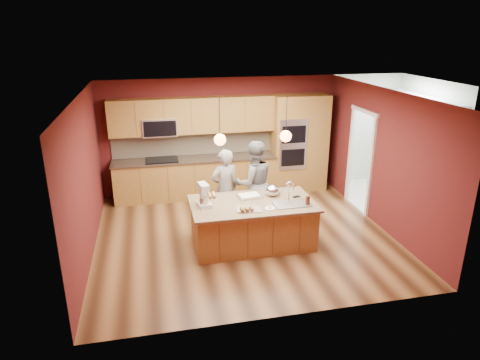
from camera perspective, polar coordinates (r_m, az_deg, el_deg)
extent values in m
plane|color=#3F2413|center=(8.28, 0.48, -7.35)|extent=(5.50, 5.50, 0.00)
plane|color=white|center=(7.45, 0.54, 11.47)|extent=(5.50, 5.50, 0.00)
plane|color=#521717|center=(10.12, -2.62, 5.89)|extent=(5.50, 0.00, 5.50)
plane|color=#521717|center=(5.52, 6.24, -6.40)|extent=(5.50, 0.00, 5.50)
plane|color=#521717|center=(7.67, -19.97, 0.11)|extent=(0.00, 5.00, 5.00)
plane|color=#521717|center=(8.76, 18.37, 2.67)|extent=(0.00, 5.00, 5.00)
cube|color=#915A24|center=(10.01, -5.92, 0.26)|extent=(3.70, 0.60, 0.90)
cube|color=black|center=(9.85, -6.01, 2.79)|extent=(3.74, 0.64, 0.04)
cube|color=#C6B795|center=(10.05, -6.26, 4.93)|extent=(3.70, 0.03, 0.56)
cube|color=#915A24|center=(9.74, -6.30, 8.56)|extent=(3.70, 0.36, 0.80)
cube|color=black|center=(9.79, -10.37, 2.64)|extent=(0.72, 0.52, 0.03)
cube|color=silver|center=(9.72, -10.67, 6.98)|extent=(0.76, 0.40, 0.40)
cube|color=#915A24|center=(10.27, 6.55, 4.83)|extent=(0.80, 0.60, 2.30)
cube|color=silver|center=(9.98, 7.11, 4.67)|extent=(0.66, 0.04, 1.20)
cube|color=#915A24|center=(10.49, 9.93, 4.98)|extent=(0.50, 0.60, 2.30)
plane|color=beige|center=(10.60, 18.62, -2.17)|extent=(2.60, 2.60, 0.00)
plane|color=beige|center=(10.69, 23.58, 5.01)|extent=(0.00, 2.70, 2.70)
cube|color=white|center=(10.46, 23.13, 8.15)|extent=(0.35, 2.40, 0.75)
cylinder|color=black|center=(7.08, -2.73, 8.13)|extent=(0.01, 0.01, 0.70)
sphere|color=#FF924F|center=(7.15, -2.68, 5.39)|extent=(0.20, 0.20, 0.20)
cylinder|color=black|center=(7.35, 6.21, 8.48)|extent=(0.01, 0.01, 0.70)
sphere|color=#FF924F|center=(7.42, 6.11, 5.83)|extent=(0.20, 0.20, 0.20)
cube|color=#915A24|center=(7.82, 1.67, -5.91)|extent=(2.11, 1.15, 0.78)
cube|color=tan|center=(7.65, 1.70, -3.15)|extent=(2.21, 1.25, 0.04)
cube|color=silver|center=(7.66, 6.91, -3.77)|extent=(0.63, 0.37, 0.18)
imported|color=black|center=(8.38, -2.06, -1.11)|extent=(0.65, 0.52, 1.58)
imported|color=gray|center=(8.47, 1.84, -0.39)|extent=(0.89, 0.73, 1.72)
cube|color=silver|center=(7.50, -4.82, -3.26)|extent=(0.26, 0.31, 0.06)
cube|color=silver|center=(7.55, -4.98, -1.71)|extent=(0.12, 0.10, 0.28)
cube|color=silver|center=(7.40, -4.91, -0.89)|extent=(0.19, 0.30, 0.11)
cylinder|color=silver|center=(7.43, -4.79, -2.86)|extent=(0.16, 0.16, 0.15)
cube|color=silver|center=(7.87, 1.22, -2.19)|extent=(0.45, 0.36, 0.03)
cube|color=white|center=(7.87, 1.23, -2.05)|extent=(0.39, 0.30, 0.02)
cube|color=silver|center=(7.35, 1.21, -3.86)|extent=(0.47, 0.37, 0.02)
ellipsoid|color=silver|center=(7.93, 4.33, -1.40)|extent=(0.26, 0.26, 0.22)
cylinder|color=white|center=(7.39, 4.01, -3.81)|extent=(0.17, 0.17, 0.01)
cylinder|color=#3B170B|center=(7.63, 9.03, -2.70)|extent=(0.08, 0.08, 0.15)
cube|color=black|center=(7.95, 7.54, -2.22)|extent=(0.16, 0.11, 0.01)
cube|color=silver|center=(10.50, 22.24, -0.07)|extent=(0.62, 0.64, 0.95)
cube|color=silver|center=(11.07, 20.33, 1.39)|extent=(0.69, 0.71, 1.03)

